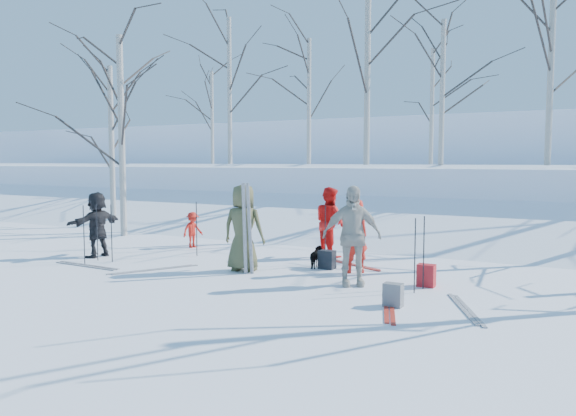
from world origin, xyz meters
The scene contains 37 objects.
ground centered at (0.00, 0.00, 0.00)m, with size 120.00×120.00×0.00m, color white.
snow_ramp centered at (0.00, 7.00, 0.15)m, with size 70.00×9.50×1.40m, color white.
snow_plateau centered at (0.00, 17.00, 1.00)m, with size 70.00×18.00×2.20m, color white.
far_hill centered at (0.00, 38.00, 2.00)m, with size 90.00×30.00×6.00m, color white.
skier_olive_center centered at (-0.54, 0.53, 0.93)m, with size 0.91×0.59×1.85m, color #46482B.
skier_red_north centered at (1.61, 1.50, 0.78)m, with size 0.57×0.37×1.55m, color red.
skier_redor_behind centered at (0.33, 3.00, 0.86)m, with size 0.83×0.65×1.71m, color red.
skier_red_seated centered at (-3.55, 2.57, 0.48)m, with size 0.62×0.36×0.97m, color red.
skier_cream_east centered at (2.01, 0.36, 0.94)m, with size 1.10×0.46×1.89m, color beige.
skier_grey_west centered at (-4.64, 0.26, 0.80)m, with size 1.48×0.47×1.60m, color black.
dog centered at (0.67, 1.58, 0.24)m, with size 0.25×0.56×0.47m, color black.
upright_ski_left centered at (-0.32, 0.23, 0.95)m, with size 0.07×0.02×1.90m, color silver.
upright_ski_right centered at (-0.22, 0.28, 0.95)m, with size 0.07×0.02×1.90m, color silver.
ski_pair_a centered at (1.14, 2.33, 0.01)m, with size 1.81×0.99×0.02m, color #AB2518, non-canonical shape.
ski_pair_b centered at (-2.29, -0.34, 0.01)m, with size 1.06×1.78×0.02m, color silver, non-canonical shape.
ski_pair_c centered at (-3.90, -0.73, 0.01)m, with size 1.90×0.25×0.02m, color silver, non-canonical shape.
ski_pair_d centered at (3.17, -0.86, 0.01)m, with size 0.84×1.85×0.02m, color #AB2518, non-canonical shape.
ski_pair_e centered at (4.26, -0.39, 0.01)m, with size 0.98×1.81×0.02m, color silver, non-canonical shape.
ski_pole_a centered at (3.27, 0.75, 0.67)m, with size 0.02×0.02×1.34m, color black.
ski_pole_b centered at (-2.60, 1.54, 0.67)m, with size 0.02×0.02×1.34m, color black.
ski_pole_c centered at (-4.25, -0.10, 0.67)m, with size 0.02×0.02×1.34m, color black.
ski_pole_d centered at (-3.81, -0.07, 0.67)m, with size 0.02×0.02×1.34m, color black.
ski_pole_e centered at (3.23, 0.33, 0.67)m, with size 0.02×0.02×1.34m, color black.
ski_pole_f centered at (0.63, 2.10, 0.67)m, with size 0.02×0.02×1.34m, color black.
ski_pole_g centered at (-4.18, -0.55, 0.67)m, with size 0.02×0.02×1.34m, color black.
backpack_red centered at (3.27, 0.94, 0.21)m, with size 0.32×0.22×0.42m, color #A91A1E.
backpack_grey centered at (3.20, -0.76, 0.19)m, with size 0.30×0.20×0.38m, color slate.
backpack_dark centered at (0.91, 1.61, 0.20)m, with size 0.34×0.24×0.40m, color black.
birch_plateau_b centered at (-8.56, 11.48, 5.43)m, with size 5.13×5.13×6.46m, color silver, non-canonical shape.
birch_plateau_e centered at (-11.62, 14.28, 4.56)m, with size 3.90×3.90×4.72m, color silver, non-canonical shape.
birch_plateau_f centered at (0.91, 11.31, 4.80)m, with size 4.24×4.24×5.20m, color silver, non-canonical shape.
birch_plateau_g centered at (-5.57, 13.42, 5.00)m, with size 4.52×4.52×5.60m, color silver, non-canonical shape.
birch_plateau_h centered at (-0.53, 15.35, 4.71)m, with size 4.11×4.11×5.02m, color silver, non-canonical shape.
birch_plateau_i centered at (4.51, 10.69, 5.45)m, with size 5.15×5.15×6.50m, color silver, non-canonical shape.
birch_plateau_j centered at (-1.43, 9.92, 5.74)m, with size 5.55×5.55×7.08m, color silver, non-canonical shape.
birch_edge_a centered at (-6.99, 3.43, 3.09)m, with size 4.93×4.93×6.19m, color silver, non-canonical shape.
birch_edge_d centered at (-9.15, 5.06, 2.83)m, with size 4.56×4.56×5.66m, color silver, non-canonical shape.
Camera 1 is at (6.05, -9.34, 2.34)m, focal length 35.00 mm.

